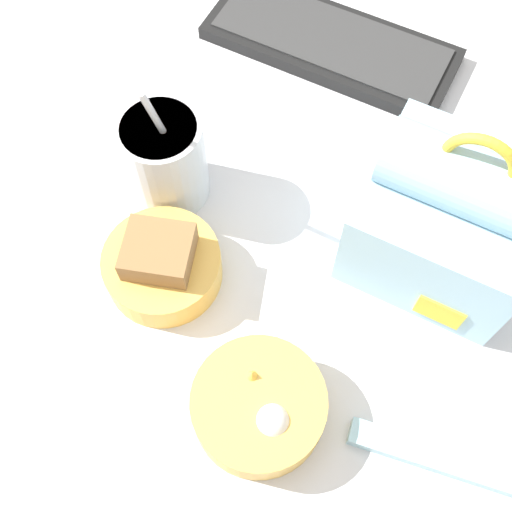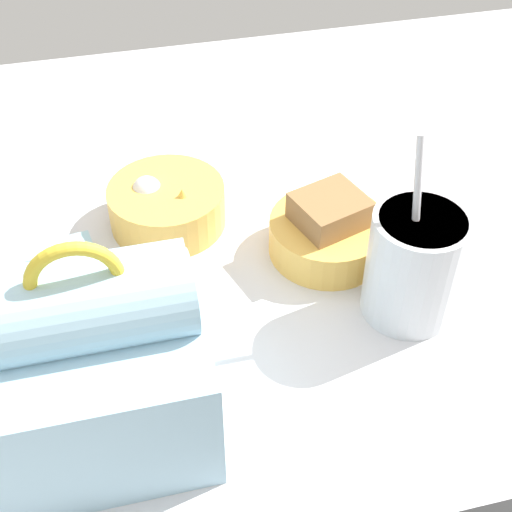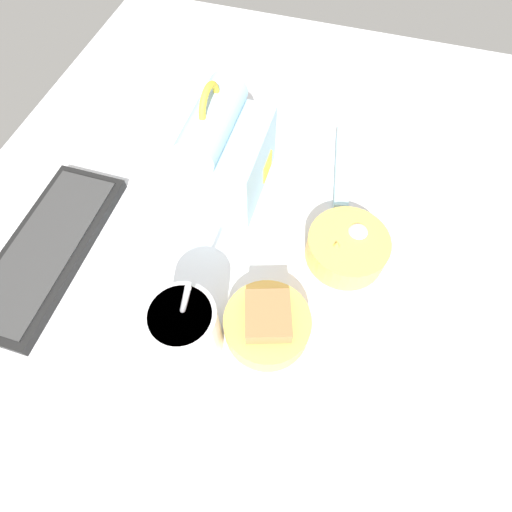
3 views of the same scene
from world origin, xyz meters
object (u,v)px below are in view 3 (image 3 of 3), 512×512
object	(u,v)px
lunch_bag	(215,152)
chopstick_case	(342,167)
bento_bowl_sandwich	(267,324)
soup_cup	(186,329)
bento_bowl_snacks	(347,247)
keyboard	(47,249)

from	to	relation	value
lunch_bag	chopstick_case	size ratio (longest dim) A/B	1.06
lunch_bag	bento_bowl_sandwich	distance (cm)	29.92
soup_cup	bento_bowl_snacks	distance (cm)	28.03
soup_cup	keyboard	bearing A→B (deg)	75.05
keyboard	soup_cup	size ratio (longest dim) A/B	1.70
keyboard	chopstick_case	xyz separation A→B (cm)	(31.40, -42.74, -0.22)
bento_bowl_sandwich	chopstick_case	size ratio (longest dim) A/B	0.65
keyboard	lunch_bag	distance (cm)	31.82
bento_bowl_snacks	chopstick_case	xyz separation A→B (cm)	(18.05, 3.82, -1.77)
lunch_bag	chopstick_case	world-z (taller)	lunch_bag
soup_cup	bento_bowl_snacks	bearing A→B (deg)	-41.42
lunch_bag	bento_bowl_sandwich	bearing A→B (deg)	-146.82
soup_cup	chopstick_case	bearing A→B (deg)	-20.55
keyboard	soup_cup	bearing A→B (deg)	-104.95
soup_cup	chopstick_case	world-z (taller)	soup_cup
keyboard	lunch_bag	xyz separation A→B (cm)	(22.24, -21.82, 6.46)
bento_bowl_snacks	lunch_bag	bearing A→B (deg)	70.23
chopstick_case	lunch_bag	bearing A→B (deg)	113.65
soup_cup	bento_bowl_snacks	world-z (taller)	soup_cup
bento_bowl_sandwich	chopstick_case	distance (cm)	34.25
soup_cup	bento_bowl_sandwich	size ratio (longest dim) A/B	1.53
chopstick_case	bento_bowl_sandwich	bearing A→B (deg)	172.00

